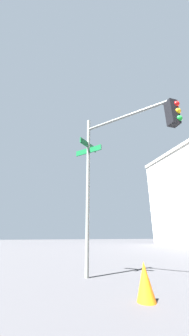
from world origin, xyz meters
name	(u,v)px	position (x,y,z in m)	size (l,w,h in m)	color
traffic_signal_near	(124,147)	(-6.11, -6.24, 3.83)	(2.91, 2.50, 5.37)	slate
traffic_cone	(145,281)	(-4.86, -6.60, 0.34)	(0.36, 0.36, 0.68)	orange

